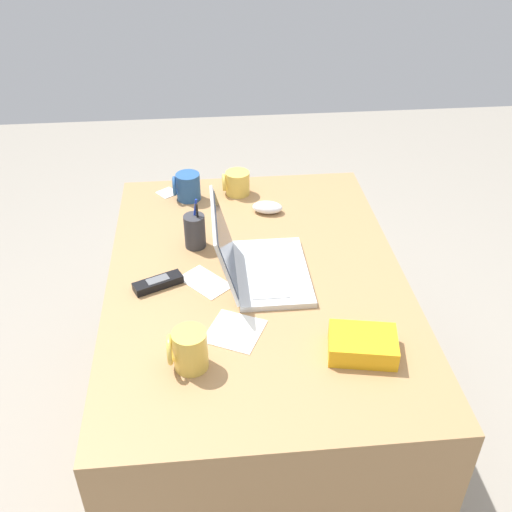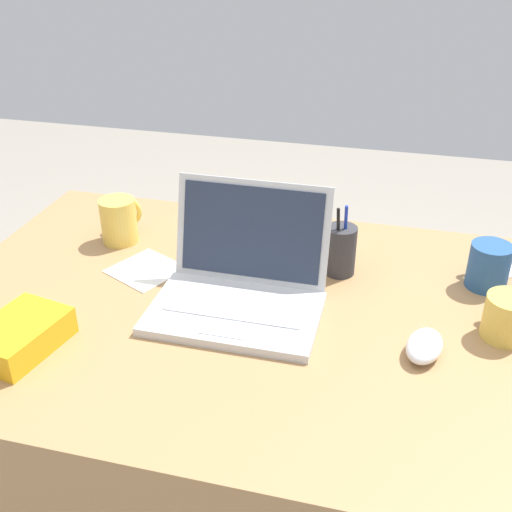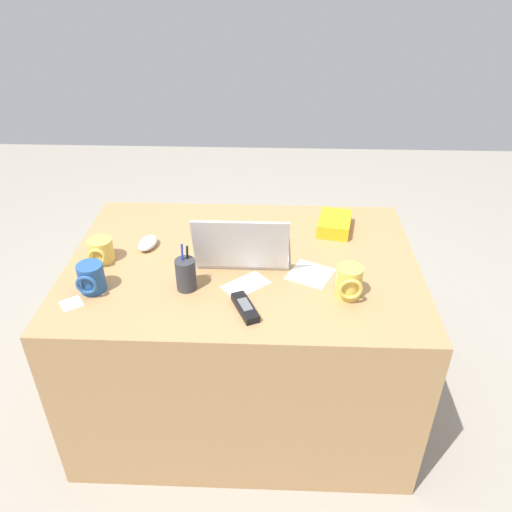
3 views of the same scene
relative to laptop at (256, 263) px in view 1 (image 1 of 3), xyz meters
The scene contains 13 objects.
ground_plane 0.75m from the laptop, ahead, with size 6.00×6.00×0.00m, color gray.
desk 0.40m from the laptop, ahead, with size 1.25×0.88×0.71m, color #A87C4F.
laptop is the anchor object (origin of this frame).
computer_mouse 0.37m from the laptop, 11.46° to the right, with size 0.06×0.10×0.04m, color white.
coffee_mug_white 0.51m from the laptop, ahead, with size 0.09×0.10×0.09m.
coffee_mug_tall 0.52m from the laptop, 22.57° to the left, with size 0.09×0.10×0.10m.
coffee_mug_spare 0.40m from the laptop, 150.59° to the left, with size 0.08×0.10×0.11m.
cordless_phone 0.29m from the laptop, 94.74° to the left, with size 0.10×0.15×0.03m.
pen_holder 0.25m from the laptop, 45.17° to the left, with size 0.07×0.07×0.17m.
snack_bag 0.42m from the laptop, 146.17° to the right, with size 0.12×0.17×0.05m, color #F2AD19.
paper_note_near_laptop 0.16m from the laptop, 97.05° to the left, with size 0.15×0.09×0.00m, color white.
paper_note_left 0.60m from the laptop, 27.53° to the left, with size 0.06×0.06×0.00m, color white.
paper_note_right 0.26m from the laptop, 161.47° to the left, with size 0.14×0.14×0.00m, color white.
Camera 1 is at (-1.41, 0.14, 1.77)m, focal length 41.80 mm.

